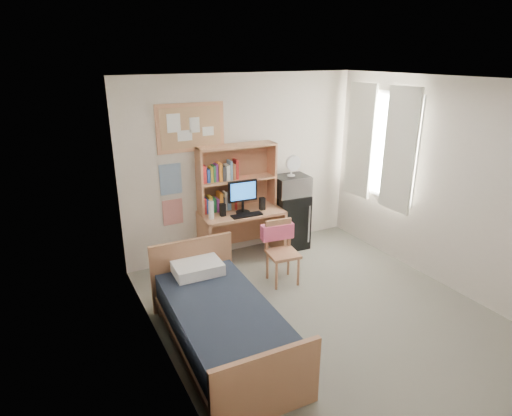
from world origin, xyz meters
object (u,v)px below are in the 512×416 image
desk_chair (283,253)px  mini_fridge (289,220)px  monitor (243,197)px  speaker_left (223,210)px  bulletin_board (191,127)px  bed (223,329)px  desk_fan (291,167)px  microwave (291,185)px  desk (242,235)px  speaker_right (262,204)px

desk_chair → mini_fridge: 1.14m
monitor → speaker_left: bearing=-180.0°
bulletin_board → mini_fridge: (1.42, -0.25, -1.50)m
bed → desk_fan: 2.83m
mini_fridge → microwave: size_ratio=1.67×
mini_fridge → monitor: bearing=-169.3°
desk_chair → mini_fridge: bearing=61.4°
microwave → speaker_left: bearing=-173.0°
bulletin_board → desk_chair: size_ratio=1.14×
bed → monitor: monitor is taller
desk → speaker_right: (0.30, -0.08, 0.46)m
bulletin_board → bed: size_ratio=0.50×
mini_fridge → desk_fan: size_ratio=2.97×
monitor → speaker_right: monitor is taller
desk_chair → speaker_left: bearing=126.7°
desk_chair → mini_fridge: mini_fridge is taller
speaker_right → desk_fan: size_ratio=0.63×
desk_chair → microwave: size_ratio=1.63×
desk_chair → bed: size_ratio=0.44×
desk_chair → speaker_left: size_ratio=4.72×
desk_chair → microwave: (0.67, 0.90, 0.58)m
bulletin_board → speaker_right: 1.46m
desk → microwave: (0.84, 0.03, 0.62)m
monitor → desk_fan: desk_fan is taller
speaker_left → desk_chair: bearing=-57.3°
bulletin_board → desk: (0.58, -0.30, -1.55)m
speaker_right → desk_fan: bearing=14.2°
mini_fridge → microwave: (-0.00, -0.02, 0.57)m
monitor → speaker_right: 0.33m
speaker_left → microwave: bearing=6.8°
speaker_left → microwave: size_ratio=0.35×
bed → desk_fan: desk_fan is taller
bed → microwave: 2.74m
bed → speaker_right: speaker_right is taller
bulletin_board → mini_fridge: size_ratio=1.11×
microwave → desk_fan: bearing=0.0°
desk_chair → desk: bearing=108.1°
bulletin_board → monitor: bearing=-31.6°
speaker_left → microwave: (1.14, 0.07, 0.17)m
mini_fridge → desk_fan: 0.86m
monitor → speaker_left: size_ratio=2.57×
bulletin_board → mini_fridge: 2.08m
bed → microwave: microwave is taller
bulletin_board → desk_fan: bulletin_board is taller
mini_fridge → microwave: microwave is taller
bulletin_board → bed: 2.72m
bed → desk: bearing=61.0°
bulletin_board → monitor: (0.58, -0.36, -0.96)m
desk_fan → bed: bearing=-133.0°
desk → microwave: bearing=5.2°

